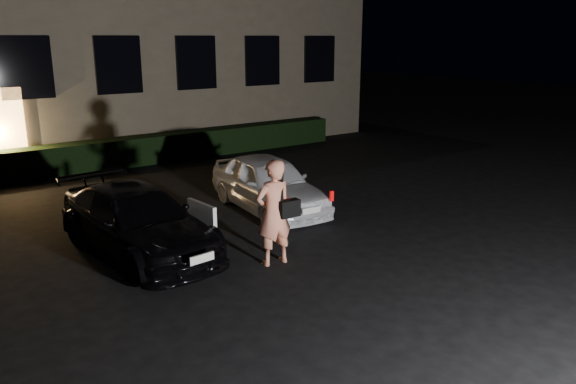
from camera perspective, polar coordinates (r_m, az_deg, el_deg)
ground at (r=9.34m, az=8.55°, el=-8.83°), size 80.00×80.00×0.00m
hedge at (r=17.88m, az=-15.72°, el=3.97°), size 15.00×0.70×0.85m
sedan at (r=10.54m, az=-15.04°, el=-2.86°), size 2.05×4.27×1.19m
hatch at (r=12.67m, az=-2.00°, el=0.88°), size 1.85×3.81×1.25m
man at (r=9.56m, az=-1.42°, el=-2.08°), size 0.77×0.48×1.86m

